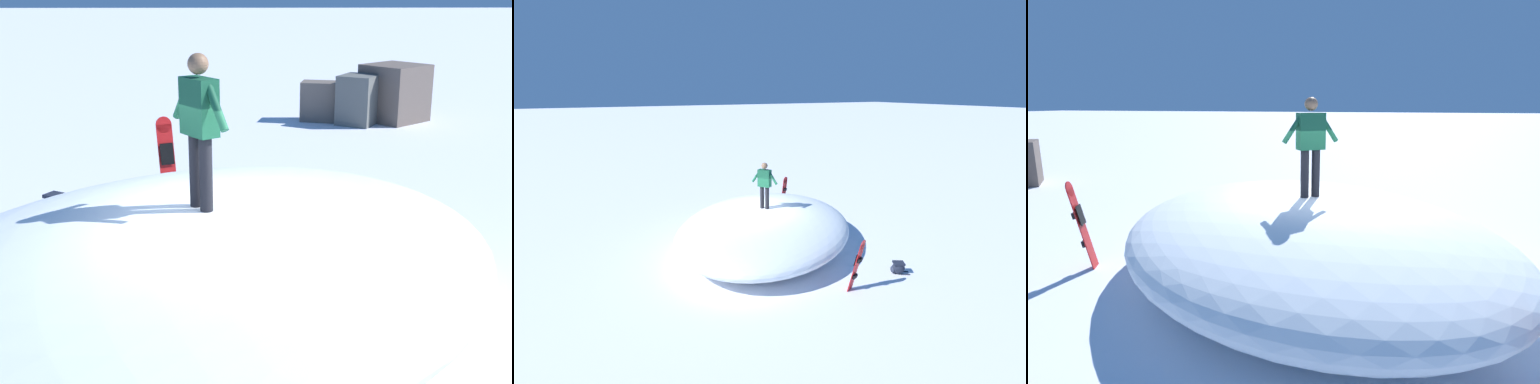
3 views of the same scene
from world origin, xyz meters
TOP-DOWN VIEW (x-y plane):
  - ground at (0.00, 0.00)m, footprint 240.00×240.00m
  - snow_mound at (0.25, 0.37)m, footprint 9.41×9.42m
  - snowboarder_standing at (0.19, 0.38)m, footprint 0.87×0.65m
  - snowboard_secondary_upright at (4.18, 1.19)m, footprint 0.42×0.38m
  - backpack_near at (3.97, 3.03)m, footprint 0.50×0.61m
  - rock_outcrop at (11.89, -3.80)m, footprint 2.24×3.77m

SIDE VIEW (x-z plane):
  - ground at x=0.00m, z-range 0.00..0.00m
  - backpack_near at x=3.97m, z-range 0.01..0.39m
  - snow_mound at x=0.25m, z-range 0.00..1.39m
  - rock_outcrop at x=11.89m, z-range -0.08..1.51m
  - snowboard_secondary_upright at x=4.18m, z-range 0.03..1.63m
  - snowboarder_standing at x=0.19m, z-range 1.51..3.15m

